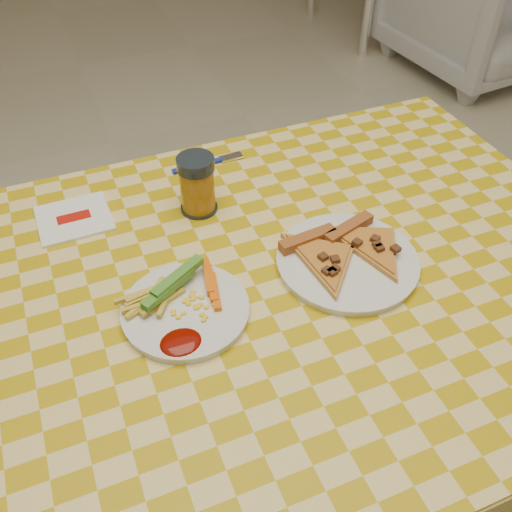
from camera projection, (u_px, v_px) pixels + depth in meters
The scene contains 9 objects.
ground at pixel (256, 490), 1.46m from camera, with size 8.00×8.00×0.00m, color beige.
table at pixel (255, 315), 0.99m from camera, with size 1.28×0.88×0.76m.
plate_left at pixel (186, 311), 0.89m from camera, with size 0.20×0.20×0.01m, color silver.
plate_right at pixel (347, 262), 0.97m from camera, with size 0.24×0.24×0.01m, color silver.
fries_veggies at pixel (177, 298), 0.89m from camera, with size 0.19×0.18×0.04m.
pizza_slices at pixel (345, 250), 0.97m from camera, with size 0.26×0.23×0.02m.
drink_glass at pixel (197, 185), 1.05m from camera, with size 0.07×0.07×0.11m.
napkin at pixel (74, 218), 1.06m from camera, with size 0.13×0.12×0.01m.
fork at pixel (209, 163), 1.19m from camera, with size 0.16×0.02×0.01m.
Camera 1 is at (-0.25, -0.60, 1.44)m, focal length 40.00 mm.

